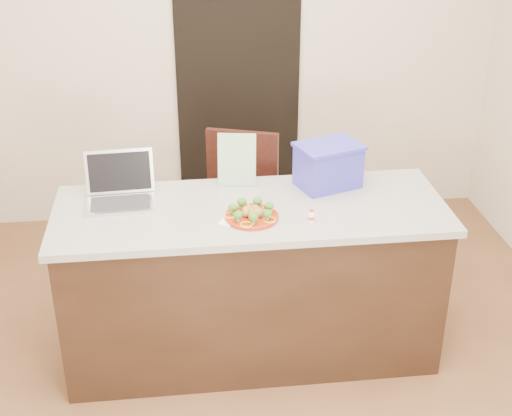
{
  "coord_description": "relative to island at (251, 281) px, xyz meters",
  "views": [
    {
      "loc": [
        -0.36,
        -3.04,
        2.62
      ],
      "look_at": [
        0.02,
        0.2,
        0.94
      ],
      "focal_mm": 50.0,
      "sensor_mm": 36.0,
      "label": 1
    }
  ],
  "objects": [
    {
      "name": "ground",
      "position": [
        0.0,
        -0.25,
        -0.46
      ],
      "size": [
        4.0,
        4.0,
        0.0
      ],
      "primitive_type": "plane",
      "color": "brown",
      "rests_on": "ground"
    },
    {
      "name": "room_shell",
      "position": [
        0.0,
        -0.25,
        1.16
      ],
      "size": [
        4.0,
        4.0,
        4.0
      ],
      "color": "white",
      "rests_on": "ground"
    },
    {
      "name": "doorway",
      "position": [
        0.1,
        1.73,
        0.54
      ],
      "size": [
        0.9,
        0.02,
        2.0
      ],
      "primitive_type": "cube",
      "color": "black",
      "rests_on": "ground"
    },
    {
      "name": "island",
      "position": [
        0.0,
        0.0,
        0.0
      ],
      "size": [
        2.06,
        0.76,
        0.92
      ],
      "color": "black",
      "rests_on": "ground"
    },
    {
      "name": "plate",
      "position": [
        -0.01,
        -0.12,
        0.47
      ],
      "size": [
        0.28,
        0.28,
        0.02
      ],
      "rotation": [
        0.0,
        0.0,
        0.12
      ],
      "color": "maroon",
      "rests_on": "island"
    },
    {
      "name": "meatballs",
      "position": [
        -0.01,
        -0.12,
        0.49
      ],
      "size": [
        0.11,
        0.11,
        0.04
      ],
      "color": "olive",
      "rests_on": "plate"
    },
    {
      "name": "broccoli",
      "position": [
        -0.01,
        -0.12,
        0.51
      ],
      "size": [
        0.23,
        0.23,
        0.04
      ],
      "color": "#245316",
      "rests_on": "plate"
    },
    {
      "name": "pepper_rings",
      "position": [
        -0.01,
        -0.12,
        0.48
      ],
      "size": [
        0.26,
        0.27,
        0.01
      ],
      "color": "orange",
      "rests_on": "plate"
    },
    {
      "name": "napkin",
      "position": [
        -0.09,
        -0.13,
        0.46
      ],
      "size": [
        0.19,
        0.19,
        0.01
      ],
      "primitive_type": "cube",
      "rotation": [
        0.0,
        0.0,
        -0.42
      ],
      "color": "white",
      "rests_on": "island"
    },
    {
      "name": "fork",
      "position": [
        -0.11,
        -0.13,
        0.47
      ],
      "size": [
        0.04,
        0.14,
        0.0
      ],
      "rotation": [
        0.0,
        0.0,
        0.16
      ],
      "color": "#BCBBC0",
      "rests_on": "napkin"
    },
    {
      "name": "knife",
      "position": [
        -0.06,
        -0.15,
        0.47
      ],
      "size": [
        0.03,
        0.21,
        0.01
      ],
      "rotation": [
        0.0,
        0.0,
        -0.08
      ],
      "color": "silver",
      "rests_on": "napkin"
    },
    {
      "name": "yogurt_bottle",
      "position": [
        0.28,
        -0.19,
        0.48
      ],
      "size": [
        0.03,
        0.03,
        0.07
      ],
      "rotation": [
        0.0,
        0.0,
        0.24
      ],
      "color": "white",
      "rests_on": "island"
    },
    {
      "name": "laptop",
      "position": [
        -0.68,
        0.17,
        0.53
      ],
      "size": [
        0.37,
        0.3,
        0.25
      ],
      "rotation": [
        0.0,
        0.0,
        0.05
      ],
      "color": "#BCBDC1",
      "rests_on": "island"
    },
    {
      "name": "leaflet",
      "position": [
        -0.05,
        0.28,
        0.61
      ],
      "size": [
        0.21,
        0.08,
        0.3
      ],
      "primitive_type": "cube",
      "rotation": [
        -0.14,
        0.0,
        -0.17
      ],
      "color": "silver",
      "rests_on": "island"
    },
    {
      "name": "blue_box",
      "position": [
        0.45,
        0.22,
        0.58
      ],
      "size": [
        0.4,
        0.34,
        0.25
      ],
      "rotation": [
        0.0,
        0.0,
        0.33
      ],
      "color": "#302EA9",
      "rests_on": "island"
    },
    {
      "name": "chair",
      "position": [
        0.04,
        0.7,
        0.13
      ],
      "size": [
        0.58,
        0.59,
        1.03
      ],
      "rotation": [
        0.0,
        0.0,
        -0.33
      ],
      "color": "#361510",
      "rests_on": "ground"
    }
  ]
}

